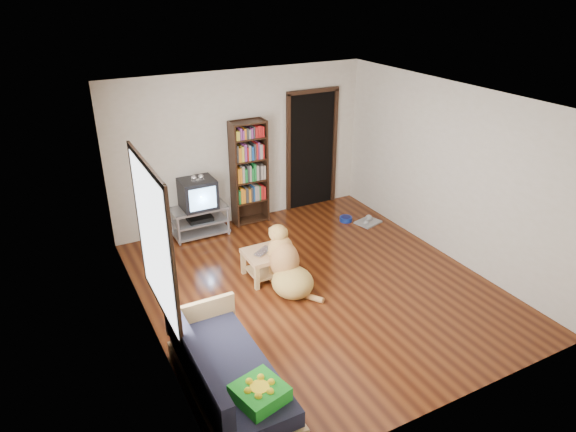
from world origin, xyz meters
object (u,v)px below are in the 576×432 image
dog_bowl (346,219)px  sofa (226,378)px  crt_tv (197,193)px  coffee_table (265,260)px  laptop (266,253)px  bookshelf (249,167)px  green_cushion (260,393)px  grey_rag (368,222)px  tv_stand (200,220)px  dog (287,267)px

dog_bowl → sofa: sofa is taller
crt_tv → coffee_table: bearing=-77.7°
laptop → crt_tv: bearing=70.0°
bookshelf → crt_tv: bearing=-175.7°
crt_tv → green_cushion: bearing=-101.4°
crt_tv → coffee_table: size_ratio=1.05×
crt_tv → grey_rag: bearing=-19.5°
tv_stand → dog: bearing=-76.0°
grey_rag → bookshelf: bookshelf is taller
coffee_table → green_cushion: bearing=-116.3°
laptop → grey_rag: 2.51m
tv_stand → sofa: sofa is taller
bookshelf → sofa: bearing=-117.3°
dog_bowl → grey_rag: 0.39m
crt_tv → dog_bowl: bearing=-16.5°
crt_tv → coffee_table: 1.83m
dog_bowl → crt_tv: size_ratio=0.38×
dog_bowl → dog: 2.39m
coffee_table → tv_stand: bearing=102.5°
dog_bowl → bookshelf: (-1.48, 0.79, 0.96)m
green_cushion → laptop: size_ratio=1.32×
laptop → sofa: size_ratio=0.18×
sofa → laptop: bearing=54.5°
laptop → bookshelf: (0.57, 1.83, 0.59)m
dog → coffee_table: bearing=110.3°
dog_bowl → dog: dog is taller
dog_bowl → grey_rag: bearing=-39.8°
laptop → grey_rag: size_ratio=0.81×
green_cushion → dog: dog is taller
bookshelf → dog: 2.33m
dog_bowl → grey_rag: size_ratio=0.55×
tv_stand → bookshelf: bookshelf is taller
dog_bowl → grey_rag: dog_bowl is taller
dog → dog_bowl: bearing=36.4°
dog_bowl → coffee_table: (-2.05, -1.01, 0.24)m
laptop → dog: size_ratio=0.30×
green_cushion → sofa: sofa is taller
dog_bowl → tv_stand: tv_stand is taller
grey_rag → dog: bearing=-152.4°
bookshelf → sofa: bookshelf is taller
green_cushion → bookshelf: 4.67m
sofa → dog: 2.14m
green_cushion → dog_bowl: 4.81m
laptop → crt_tv: crt_tv is taller
crt_tv → bookshelf: bookshelf is taller
laptop → dog_bowl: (2.05, 1.04, -0.37)m
tv_stand → crt_tv: 0.47m
grey_rag → tv_stand: 2.90m
bookshelf → sofa: 4.26m
laptop → coffee_table: bearing=57.9°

